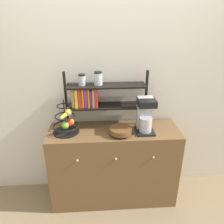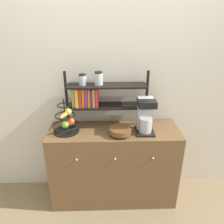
% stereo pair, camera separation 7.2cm
% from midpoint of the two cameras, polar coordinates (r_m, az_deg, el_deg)
% --- Properties ---
extents(ground_plane, '(12.00, 12.00, 0.00)m').
position_cam_midpoint_polar(ground_plane, '(2.65, 1.52, -24.24)').
color(ground_plane, '#847051').
extents(wall_back, '(7.00, 0.05, 2.60)m').
position_cam_midpoint_polar(wall_back, '(2.37, 1.19, 7.29)').
color(wall_back, silver).
rests_on(wall_back, ground_plane).
extents(sideboard, '(1.37, 0.47, 0.88)m').
position_cam_midpoint_polar(sideboard, '(2.52, 1.34, -13.67)').
color(sideboard, brown).
rests_on(sideboard, ground_plane).
extents(coffee_maker, '(0.18, 0.22, 0.36)m').
position_cam_midpoint_polar(coffee_maker, '(2.21, 9.61, -0.91)').
color(coffee_maker, black).
rests_on(coffee_maker, sideboard).
extents(fruit_stand, '(0.26, 0.26, 0.35)m').
position_cam_midpoint_polar(fruit_stand, '(2.24, -10.84, -2.43)').
color(fruit_stand, black).
rests_on(fruit_stand, sideboard).
extents(wooden_bowl, '(0.22, 0.22, 0.08)m').
position_cam_midpoint_polar(wooden_bowl, '(2.18, 3.14, -4.91)').
color(wooden_bowl, brown).
rests_on(wooden_bowl, sideboard).
extents(shelf_hutch, '(0.85, 0.20, 0.60)m').
position_cam_midpoint_polar(shelf_hutch, '(2.24, -3.38, 4.55)').
color(shelf_hutch, black).
rests_on(shelf_hutch, sideboard).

